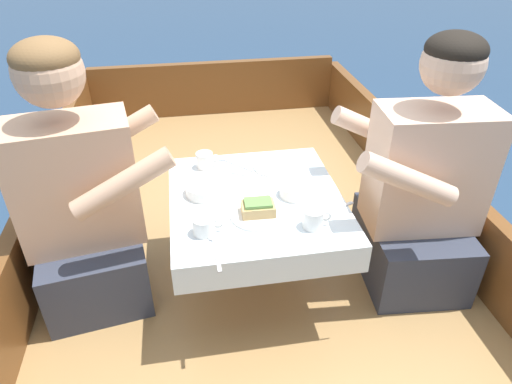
% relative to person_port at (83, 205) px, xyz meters
% --- Properties ---
extents(ground_plane, '(60.00, 60.00, 0.00)m').
position_rel_person_port_xyz_m(ground_plane, '(0.61, 0.07, -0.71)').
color(ground_plane, navy).
extents(boat_deck, '(1.79, 3.30, 0.32)m').
position_rel_person_port_xyz_m(boat_deck, '(0.61, 0.07, -0.55)').
color(boat_deck, '#A87F4C').
rests_on(boat_deck, ground_plane).
extents(gunwale_port, '(0.06, 3.30, 0.32)m').
position_rel_person_port_xyz_m(gunwale_port, '(-0.26, 0.07, -0.24)').
color(gunwale_port, brown).
rests_on(gunwale_port, boat_deck).
extents(gunwale_starboard, '(0.06, 3.30, 0.32)m').
position_rel_person_port_xyz_m(gunwale_starboard, '(1.47, 0.07, -0.24)').
color(gunwale_starboard, brown).
rests_on(gunwale_starboard, boat_deck).
extents(bow_coaming, '(1.67, 0.06, 0.36)m').
position_rel_person_port_xyz_m(bow_coaming, '(0.61, 1.69, -0.21)').
color(bow_coaming, brown).
rests_on(bow_coaming, boat_deck).
extents(cockpit_table, '(0.61, 0.67, 0.40)m').
position_rel_person_port_xyz_m(cockpit_table, '(0.61, -0.06, -0.04)').
color(cockpit_table, '#B2B2B7').
rests_on(cockpit_table, boat_deck).
extents(person_port, '(0.57, 0.51, 0.97)m').
position_rel_person_port_xyz_m(person_port, '(0.00, 0.00, 0.00)').
color(person_port, '#333847').
rests_on(person_port, boat_deck).
extents(person_starboard, '(0.55, 0.48, 0.97)m').
position_rel_person_port_xyz_m(person_starboard, '(1.21, -0.12, -0.01)').
color(person_starboard, '#333847').
rests_on(person_starboard, boat_deck).
extents(plate_sandwich, '(0.19, 0.19, 0.01)m').
position_rel_person_port_xyz_m(plate_sandwich, '(0.59, -0.17, 0.01)').
color(plate_sandwich, white).
rests_on(plate_sandwich, cockpit_table).
extents(plate_bread, '(0.16, 0.16, 0.01)m').
position_rel_person_port_xyz_m(plate_bread, '(0.71, 0.13, 0.01)').
color(plate_bread, white).
rests_on(plate_bread, cockpit_table).
extents(sandwich, '(0.11, 0.08, 0.05)m').
position_rel_person_port_xyz_m(sandwich, '(0.59, -0.17, 0.04)').
color(sandwich, tan).
rests_on(sandwich, plate_sandwich).
extents(bowl_port_near, '(0.11, 0.11, 0.04)m').
position_rel_person_port_xyz_m(bowl_port_near, '(0.75, -0.07, 0.03)').
color(bowl_port_near, white).
rests_on(bowl_port_near, cockpit_table).
extents(bowl_starboard_near, '(0.14, 0.14, 0.04)m').
position_rel_person_port_xyz_m(bowl_starboard_near, '(0.43, -0.01, 0.03)').
color(bowl_starboard_near, white).
rests_on(bowl_starboard_near, cockpit_table).
extents(coffee_cup_port, '(0.09, 0.07, 0.06)m').
position_rel_person_port_xyz_m(coffee_cup_port, '(0.76, -0.26, 0.04)').
color(coffee_cup_port, white).
rests_on(coffee_cup_port, cockpit_table).
extents(coffee_cup_starboard, '(0.09, 0.07, 0.06)m').
position_rel_person_port_xyz_m(coffee_cup_starboard, '(0.44, 0.19, 0.04)').
color(coffee_cup_starboard, white).
rests_on(coffee_cup_starboard, cockpit_table).
extents(coffee_cup_center, '(0.10, 0.07, 0.06)m').
position_rel_person_port_xyz_m(coffee_cup_center, '(0.41, -0.24, 0.04)').
color(coffee_cup_center, white).
rests_on(coffee_cup_center, cockpit_table).
extents(utensil_spoon_center, '(0.04, 0.17, 0.01)m').
position_rel_person_port_xyz_m(utensil_spoon_center, '(0.44, -0.32, 0.01)').
color(utensil_spoon_center, silver).
rests_on(utensil_spoon_center, cockpit_table).
extents(utensil_fork_starboard, '(0.03, 0.17, 0.00)m').
position_rel_person_port_xyz_m(utensil_fork_starboard, '(0.66, 0.05, 0.01)').
color(utensil_fork_starboard, silver).
rests_on(utensil_fork_starboard, cockpit_table).
extents(utensil_spoon_port, '(0.16, 0.08, 0.01)m').
position_rel_person_port_xyz_m(utensil_spoon_port, '(0.64, 0.08, 0.01)').
color(utensil_spoon_port, silver).
rests_on(utensil_spoon_port, cockpit_table).
extents(utensil_spoon_starboard, '(0.13, 0.13, 0.01)m').
position_rel_person_port_xyz_m(utensil_spoon_starboard, '(0.55, 0.20, 0.01)').
color(utensil_spoon_starboard, silver).
rests_on(utensil_spoon_starboard, cockpit_table).
extents(utensil_knife_starboard, '(0.15, 0.10, 0.00)m').
position_rel_person_port_xyz_m(utensil_knife_starboard, '(0.53, 0.13, 0.01)').
color(utensil_knife_starboard, silver).
rests_on(utensil_knife_starboard, cockpit_table).
extents(utensil_knife_port, '(0.16, 0.07, 0.00)m').
position_rel_person_port_xyz_m(utensil_knife_port, '(0.85, -0.18, 0.01)').
color(utensil_knife_port, silver).
rests_on(utensil_knife_port, cockpit_table).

